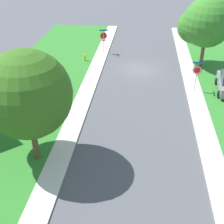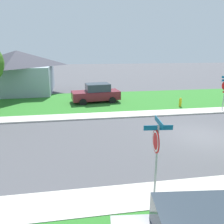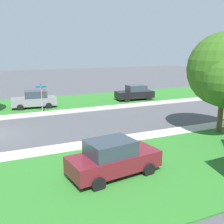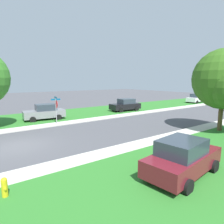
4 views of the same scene
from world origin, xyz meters
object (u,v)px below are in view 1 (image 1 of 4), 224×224
object	(u,v)px
tree_sidewalk_far	(24,95)
stop_sign_far_corner	(197,72)
fire_hydrant	(85,57)
car_maroon_far_down_street	(39,79)
stop_sign_near_corner	(104,37)
tree_sidewalk_mid	(204,24)

from	to	relation	value
tree_sidewalk_far	stop_sign_far_corner	bearing A→B (deg)	-137.51
stop_sign_far_corner	fire_hydrant	world-z (taller)	stop_sign_far_corner
stop_sign_far_corner	tree_sidewalk_far	distance (m)	15.19
stop_sign_far_corner	car_maroon_far_down_street	world-z (taller)	stop_sign_far_corner
stop_sign_far_corner	car_maroon_far_down_street	bearing A→B (deg)	3.03
stop_sign_near_corner	tree_sidewalk_mid	distance (m)	10.94
stop_sign_far_corner	tree_sidewalk_mid	bearing A→B (deg)	-100.13
stop_sign_near_corner	car_maroon_far_down_street	xyz separation A→B (m)	(4.53, 9.63, -1.00)
stop_sign_near_corner	tree_sidewalk_mid	size ratio (longest dim) A/B	0.40
stop_sign_near_corner	stop_sign_far_corner	size ratio (longest dim) A/B	1.00
fire_hydrant	tree_sidewalk_mid	bearing A→B (deg)	-179.78
car_maroon_far_down_street	tree_sidewalk_mid	distance (m)	16.74
stop_sign_near_corner	stop_sign_far_corner	world-z (taller)	same
stop_sign_far_corner	tree_sidewalk_far	world-z (taller)	tree_sidewalk_far
stop_sign_near_corner	fire_hydrant	size ratio (longest dim) A/B	3.34
tree_sidewalk_mid	fire_hydrant	xyz separation A→B (m)	(12.01, 0.05, -3.96)
stop_sign_far_corner	fire_hydrant	distance (m)	12.60
stop_sign_far_corner	tree_sidewalk_far	bearing A→B (deg)	42.49
car_maroon_far_down_street	tree_sidewalk_far	world-z (taller)	tree_sidewalk_far
stop_sign_far_corner	fire_hydrant	size ratio (longest dim) A/B	3.34
stop_sign_near_corner	stop_sign_far_corner	distance (m)	12.80
car_maroon_far_down_street	tree_sidewalk_far	xyz separation A→B (m)	(-2.67, 9.40, 3.41)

